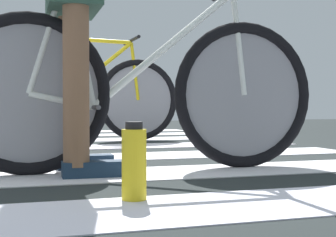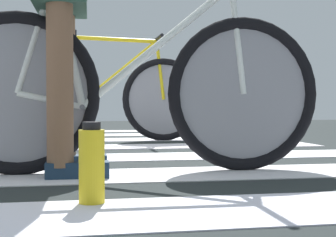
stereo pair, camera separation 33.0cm
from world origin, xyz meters
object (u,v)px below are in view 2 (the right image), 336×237
bicycle_3_of_3 (104,96)px  water_bottle (92,165)px  bicycle_1_of_3 (133,88)px  cyclist_1_of_3 (63,27)px

bicycle_3_of_3 → water_bottle: 2.73m
bicycle_1_of_3 → water_bottle: bicycle_1_of_3 is taller
cyclist_1_of_3 → bicycle_3_of_3: (0.30, 2.01, -0.26)m
bicycle_1_of_3 → water_bottle: (-0.21, -0.69, -0.26)m
bicycle_1_of_3 → cyclist_1_of_3: size_ratio=1.73×
cyclist_1_of_3 → bicycle_3_of_3: bearing=83.4°
bicycle_1_of_3 → bicycle_3_of_3: size_ratio=1.00×
cyclist_1_of_3 → water_bottle: 0.88m
cyclist_1_of_3 → bicycle_3_of_3: cyclist_1_of_3 is taller
bicycle_1_of_3 → bicycle_3_of_3: bearing=92.2°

